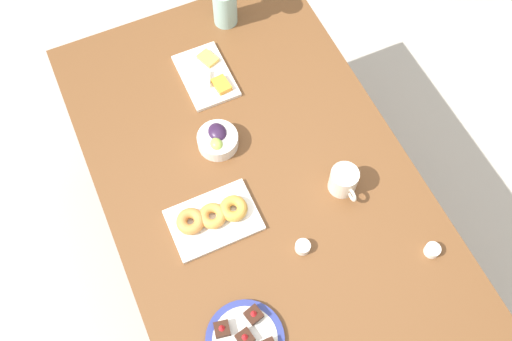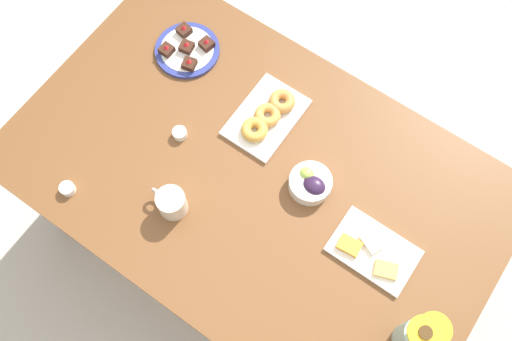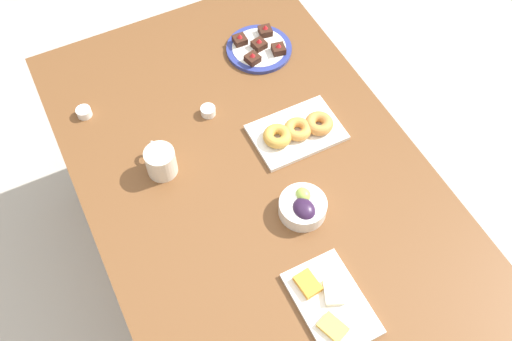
{
  "view_description": "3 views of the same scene",
  "coord_description": "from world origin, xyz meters",
  "px_view_note": "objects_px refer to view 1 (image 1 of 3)",
  "views": [
    {
      "loc": [
        0.76,
        -0.35,
        2.43
      ],
      "look_at": [
        0.0,
        0.0,
        0.78
      ],
      "focal_mm": 40.0,
      "sensor_mm": 36.0,
      "label": 1
    },
    {
      "loc": [
        -0.38,
        0.55,
        2.47
      ],
      "look_at": [
        0.0,
        0.0,
        0.78
      ],
      "focal_mm": 40.0,
      "sensor_mm": 36.0,
      "label": 2
    },
    {
      "loc": [
        -0.82,
        0.41,
        2.19
      ],
      "look_at": [
        0.0,
        0.0,
        0.78
      ],
      "focal_mm": 40.0,
      "sensor_mm": 36.0,
      "label": 3
    }
  ],
  "objects_px": {
    "grape_bowl": "(218,139)",
    "croissant_platter": "(213,218)",
    "flower_vase": "(225,3)",
    "dining_table": "(256,187)",
    "cheese_platter": "(208,75)",
    "jam_cup_honey": "(303,247)",
    "jam_cup_berry": "(432,250)",
    "dessert_plate": "(245,339)",
    "coffee_mug": "(344,180)"
  },
  "relations": [
    {
      "from": "grape_bowl",
      "to": "cheese_platter",
      "type": "distance_m",
      "value": 0.28
    },
    {
      "from": "cheese_platter",
      "to": "jam_cup_honey",
      "type": "xyz_separation_m",
      "value": [
        0.73,
        0.02,
        0.0
      ]
    },
    {
      "from": "dining_table",
      "to": "coffee_mug",
      "type": "height_order",
      "value": "coffee_mug"
    },
    {
      "from": "coffee_mug",
      "to": "dessert_plate",
      "type": "distance_m",
      "value": 0.58
    },
    {
      "from": "dessert_plate",
      "to": "coffee_mug",
      "type": "bearing_deg",
      "value": 123.07
    },
    {
      "from": "grape_bowl",
      "to": "croissant_platter",
      "type": "xyz_separation_m",
      "value": [
        0.25,
        -0.12,
        -0.01
      ]
    },
    {
      "from": "jam_cup_honey",
      "to": "jam_cup_berry",
      "type": "distance_m",
      "value": 0.4
    },
    {
      "from": "dining_table",
      "to": "cheese_platter",
      "type": "xyz_separation_m",
      "value": [
        -0.44,
        0.01,
        0.1
      ]
    },
    {
      "from": "dining_table",
      "to": "croissant_platter",
      "type": "height_order",
      "value": "croissant_platter"
    },
    {
      "from": "grape_bowl",
      "to": "croissant_platter",
      "type": "distance_m",
      "value": 0.28
    },
    {
      "from": "coffee_mug",
      "to": "grape_bowl",
      "type": "height_order",
      "value": "coffee_mug"
    },
    {
      "from": "cheese_platter",
      "to": "dessert_plate",
      "type": "height_order",
      "value": "dessert_plate"
    },
    {
      "from": "cheese_platter",
      "to": "croissant_platter",
      "type": "height_order",
      "value": "croissant_platter"
    },
    {
      "from": "croissant_platter",
      "to": "jam_cup_honey",
      "type": "relative_size",
      "value": 5.83
    },
    {
      "from": "grape_bowl",
      "to": "coffee_mug",
      "type": "bearing_deg",
      "value": 44.11
    },
    {
      "from": "grape_bowl",
      "to": "croissant_platter",
      "type": "bearing_deg",
      "value": -25.86
    },
    {
      "from": "cheese_platter",
      "to": "jam_cup_berry",
      "type": "bearing_deg",
      "value": 22.91
    },
    {
      "from": "coffee_mug",
      "to": "croissant_platter",
      "type": "distance_m",
      "value": 0.44
    },
    {
      "from": "dining_table",
      "to": "jam_cup_berry",
      "type": "relative_size",
      "value": 33.33
    },
    {
      "from": "dessert_plate",
      "to": "jam_cup_berry",
      "type": "bearing_deg",
      "value": 90.53
    },
    {
      "from": "dining_table",
      "to": "jam_cup_honey",
      "type": "relative_size",
      "value": 33.33
    },
    {
      "from": "croissant_platter",
      "to": "flower_vase",
      "type": "xyz_separation_m",
      "value": [
        -0.74,
        0.36,
        0.07
      ]
    },
    {
      "from": "coffee_mug",
      "to": "grape_bowl",
      "type": "xyz_separation_m",
      "value": [
        -0.32,
        -0.31,
        -0.02
      ]
    },
    {
      "from": "dining_table",
      "to": "jam_cup_honey",
      "type": "bearing_deg",
      "value": 5.45
    },
    {
      "from": "grape_bowl",
      "to": "flower_vase",
      "type": "distance_m",
      "value": 0.55
    },
    {
      "from": "dining_table",
      "to": "dessert_plate",
      "type": "height_order",
      "value": "dessert_plate"
    },
    {
      "from": "coffee_mug",
      "to": "grape_bowl",
      "type": "distance_m",
      "value": 0.44
    },
    {
      "from": "jam_cup_honey",
      "to": "dining_table",
      "type": "bearing_deg",
      "value": -174.55
    },
    {
      "from": "flower_vase",
      "to": "dessert_plate",
      "type": "bearing_deg",
      "value": -20.36
    },
    {
      "from": "coffee_mug",
      "to": "croissant_platter",
      "type": "bearing_deg",
      "value": -98.72
    },
    {
      "from": "jam_cup_honey",
      "to": "jam_cup_berry",
      "type": "relative_size",
      "value": 1.0
    },
    {
      "from": "cheese_platter",
      "to": "jam_cup_berry",
      "type": "distance_m",
      "value": 0.98
    },
    {
      "from": "grape_bowl",
      "to": "flower_vase",
      "type": "height_order",
      "value": "flower_vase"
    },
    {
      "from": "grape_bowl",
      "to": "dessert_plate",
      "type": "bearing_deg",
      "value": -15.88
    },
    {
      "from": "dessert_plate",
      "to": "croissant_platter",
      "type": "bearing_deg",
      "value": 171.28
    },
    {
      "from": "jam_cup_honey",
      "to": "grape_bowl",
      "type": "bearing_deg",
      "value": -168.24
    },
    {
      "from": "cheese_platter",
      "to": "flower_vase",
      "type": "height_order",
      "value": "flower_vase"
    },
    {
      "from": "jam_cup_berry",
      "to": "dessert_plate",
      "type": "relative_size",
      "value": 0.21
    },
    {
      "from": "dining_table",
      "to": "grape_bowl",
      "type": "distance_m",
      "value": 0.21
    },
    {
      "from": "dessert_plate",
      "to": "flower_vase",
      "type": "relative_size",
      "value": 0.87
    },
    {
      "from": "jam_cup_berry",
      "to": "flower_vase",
      "type": "height_order",
      "value": "flower_vase"
    },
    {
      "from": "dining_table",
      "to": "flower_vase",
      "type": "relative_size",
      "value": 6.02
    },
    {
      "from": "coffee_mug",
      "to": "dessert_plate",
      "type": "bearing_deg",
      "value": -56.93
    },
    {
      "from": "dining_table",
      "to": "coffee_mug",
      "type": "distance_m",
      "value": 0.31
    },
    {
      "from": "coffee_mug",
      "to": "flower_vase",
      "type": "height_order",
      "value": "flower_vase"
    },
    {
      "from": "dining_table",
      "to": "cheese_platter",
      "type": "height_order",
      "value": "cheese_platter"
    },
    {
      "from": "grape_bowl",
      "to": "dessert_plate",
      "type": "distance_m",
      "value": 0.66
    },
    {
      "from": "grape_bowl",
      "to": "jam_cup_berry",
      "type": "distance_m",
      "value": 0.78
    },
    {
      "from": "dining_table",
      "to": "croissant_platter",
      "type": "bearing_deg",
      "value": -65.46
    },
    {
      "from": "cheese_platter",
      "to": "jam_cup_honey",
      "type": "relative_size",
      "value": 5.42
    }
  ]
}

